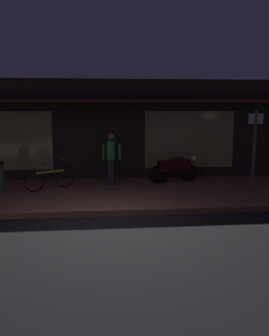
# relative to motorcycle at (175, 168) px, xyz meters

# --- Properties ---
(ground_plane) EXTENTS (60.00, 60.00, 0.00)m
(ground_plane) POSITION_rel_motorcycle_xyz_m (-2.50, -4.08, -0.65)
(ground_plane) COLOR black
(sidewalk_slab) EXTENTS (18.00, 4.00, 0.15)m
(sidewalk_slab) POSITION_rel_motorcycle_xyz_m (-2.50, -1.08, -0.57)
(sidewalk_slab) COLOR brown
(sidewalk_slab) RESTS_ON ground_plane
(storefront_building) EXTENTS (18.00, 3.30, 3.60)m
(storefront_building) POSITION_rel_motorcycle_xyz_m (-2.50, 2.31, 1.16)
(storefront_building) COLOR black
(storefront_building) RESTS_ON ground_plane
(motorcycle) EXTENTS (1.68, 0.65, 0.97)m
(motorcycle) POSITION_rel_motorcycle_xyz_m (0.00, 0.00, 0.00)
(motorcycle) COLOR black
(motorcycle) RESTS_ON sidewalk_slab
(bicycle_parked) EXTENTS (1.41, 0.94, 0.91)m
(bicycle_parked) POSITION_rel_motorcycle_xyz_m (-4.01, -0.65, -0.14)
(bicycle_parked) COLOR black
(bicycle_parked) RESTS_ON sidewalk_slab
(person_bystander) EXTENTS (0.62, 0.42, 1.67)m
(person_bystander) POSITION_rel_motorcycle_xyz_m (-2.12, -0.15, 0.38)
(person_bystander) COLOR #28232D
(person_bystander) RESTS_ON sidewalk_slab
(sign_post) EXTENTS (0.44, 0.09, 2.40)m
(sign_post) POSITION_rel_motorcycle_xyz_m (2.09, -1.35, 0.86)
(sign_post) COLOR #47474C
(sign_post) RESTS_ON sidewalk_slab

